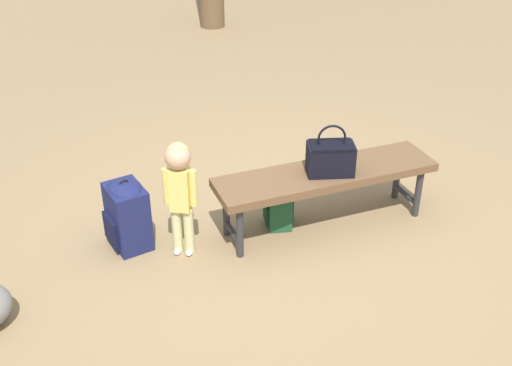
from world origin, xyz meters
name	(u,v)px	position (x,y,z in m)	size (l,w,h in m)	color
ground_plane	(273,241)	(0.00, 0.00, 0.00)	(40.00, 40.00, 0.00)	#8C704C
park_bench	(326,178)	(-0.42, -0.09, 0.39)	(1.62, 0.51, 0.45)	brown
handbag	(331,157)	(-0.43, -0.06, 0.58)	(0.35, 0.25, 0.37)	black
child_standing	(180,183)	(0.62, -0.06, 0.55)	(0.21, 0.17, 0.83)	#CCCC8C
backpack_large	(127,213)	(0.97, -0.26, 0.26)	(0.32, 0.36, 0.52)	#191E4C
backpack_small	(279,203)	(-0.10, -0.19, 0.19)	(0.22, 0.25, 0.38)	#1E4C2D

